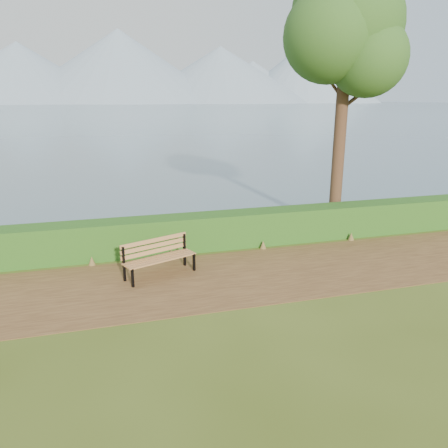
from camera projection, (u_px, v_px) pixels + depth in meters
name	position (u px, v px, depth m)	size (l,w,h in m)	color
ground	(231.00, 282.00, 10.43)	(140.00, 140.00, 0.00)	#414F16
path	(227.00, 277.00, 10.71)	(40.00, 3.40, 0.01)	#50321B
hedge	(205.00, 231.00, 12.70)	(32.00, 0.85, 1.00)	#1D4F16
water	(101.00, 106.00, 250.73)	(700.00, 510.00, 0.00)	#455F6F
mountains	(85.00, 70.00, 375.63)	(585.00, 190.00, 70.00)	#7A8FA3
bench	(158.00, 255.00, 10.73)	(1.88, 1.14, 0.91)	black
tree	(347.00, 32.00, 12.98)	(4.16, 3.42, 8.26)	#3A2317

